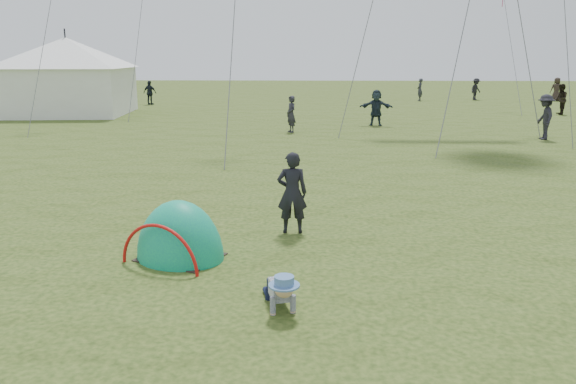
{
  "coord_description": "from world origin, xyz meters",
  "views": [
    {
      "loc": [
        1.01,
        -7.05,
        3.29
      ],
      "look_at": [
        0.65,
        2.33,
        1.0
      ],
      "focal_mm": 35.0,
      "sensor_mm": 36.0,
      "label": 1
    }
  ],
  "objects_px": {
    "standing_adult": "(292,193)",
    "popup_tent": "(181,258)",
    "crawling_toddler": "(281,290)",
    "event_marquee": "(68,73)"
  },
  "relations": [
    {
      "from": "standing_adult",
      "to": "popup_tent",
      "type": "bearing_deg",
      "value": 35.81
    },
    {
      "from": "crawling_toddler",
      "to": "event_marquee",
      "type": "bearing_deg",
      "value": 102.99
    },
    {
      "from": "crawling_toddler",
      "to": "event_marquee",
      "type": "relative_size",
      "value": 0.11
    },
    {
      "from": "standing_adult",
      "to": "event_marquee",
      "type": "height_order",
      "value": "event_marquee"
    },
    {
      "from": "crawling_toddler",
      "to": "standing_adult",
      "type": "height_order",
      "value": "standing_adult"
    },
    {
      "from": "crawling_toddler",
      "to": "popup_tent",
      "type": "bearing_deg",
      "value": 118.21
    },
    {
      "from": "crawling_toddler",
      "to": "popup_tent",
      "type": "distance_m",
      "value": 2.61
    },
    {
      "from": "crawling_toddler",
      "to": "standing_adult",
      "type": "xyz_separation_m",
      "value": [
        0.04,
        3.35,
        0.5
      ]
    },
    {
      "from": "popup_tent",
      "to": "standing_adult",
      "type": "distance_m",
      "value": 2.46
    },
    {
      "from": "standing_adult",
      "to": "event_marquee",
      "type": "relative_size",
      "value": 0.23
    }
  ]
}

